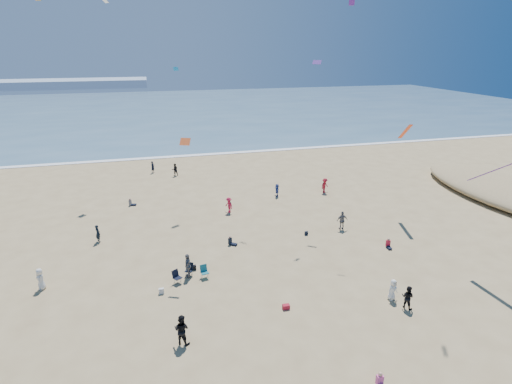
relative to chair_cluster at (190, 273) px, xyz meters
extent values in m
plane|color=tan|center=(2.64, -9.34, -0.50)|extent=(220.00, 220.00, 0.00)
cube|color=#476B84|center=(2.64, 85.66, -0.47)|extent=(220.00, 100.00, 0.06)
cube|color=white|center=(2.64, 35.66, -0.46)|extent=(220.00, 1.20, 0.08)
cube|color=#7A8EA8|center=(-57.36, 160.66, 1.10)|extent=(110.00, 20.00, 3.20)
ellipsoid|color=tan|center=(36.64, 8.66, 0.16)|extent=(10.00, 22.00, 2.20)
imported|color=black|center=(-7.19, 8.09, 0.30)|extent=(0.64, 0.70, 1.60)
imported|color=white|center=(12.95, -6.00, 0.25)|extent=(0.83, 0.64, 1.50)
imported|color=maroon|center=(17.19, 14.76, 0.36)|extent=(1.29, 1.12, 1.73)
imported|color=slate|center=(-0.12, 0.35, 0.45)|extent=(0.73, 1.19, 1.90)
imported|color=#B71A3A|center=(5.17, 11.70, 0.31)|extent=(1.00, 1.21, 1.62)
imported|color=black|center=(-2.18, 27.93, 0.30)|extent=(0.67, 0.69, 1.59)
imported|color=silver|center=(-10.32, 1.39, 0.30)|extent=(0.52, 0.79, 1.60)
imported|color=#364B96|center=(11.40, 14.97, 0.23)|extent=(0.71, 1.42, 1.47)
imported|color=slate|center=(14.63, 5.01, 0.40)|extent=(1.07, 0.49, 1.79)
imported|color=black|center=(0.64, 25.82, 0.33)|extent=(0.91, 0.77, 1.67)
imported|color=black|center=(-1.17, -6.70, 0.44)|extent=(1.15, 1.09, 1.88)
imported|color=black|center=(13.35, -7.06, 0.31)|extent=(0.96, 1.00, 1.62)
cube|color=silver|center=(-2.16, -1.35, -0.30)|extent=(0.35, 0.20, 0.40)
cube|color=black|center=(0.39, 1.23, -0.31)|extent=(0.30, 0.22, 0.38)
cube|color=#A71729|center=(5.67, -5.18, -0.35)|extent=(0.45, 0.30, 0.30)
cube|color=black|center=(10.96, 4.71, -0.33)|extent=(0.28, 0.18, 0.34)
cube|color=white|center=(-5.60, 24.93, 20.41)|extent=(0.81, 0.81, 0.46)
cube|color=#562B90|center=(13.34, 9.82, 14.31)|extent=(0.85, 0.75, 0.36)
cube|color=#21ACE0|center=(1.47, 23.54, 13.22)|extent=(0.66, 0.49, 0.42)
cube|color=orange|center=(0.42, 2.78, 9.20)|extent=(0.86, 0.69, 0.47)
cube|color=#8D2C8D|center=(19.18, 15.31, 19.94)|extent=(0.67, 0.56, 0.62)
cube|color=#5E2698|center=(21.41, -3.71, 7.21)|extent=(0.35, 3.14, 2.21)
cube|color=red|center=(21.82, 7.38, 7.94)|extent=(0.35, 2.64, 1.87)
camera|label=1|loc=(-1.79, -25.88, 15.65)|focal=28.00mm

